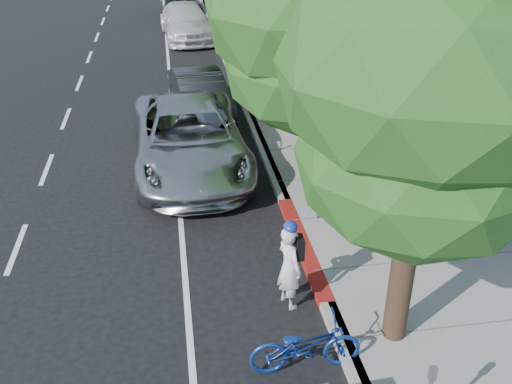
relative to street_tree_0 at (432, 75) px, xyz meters
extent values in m
plane|color=black|center=(-0.90, 2.00, -4.74)|extent=(120.00, 120.00, 0.00)
cube|color=gray|center=(1.40, 10.00, -4.67)|extent=(4.60, 56.00, 0.15)
cube|color=#9E998E|center=(-0.90, 10.00, -4.67)|extent=(0.30, 56.00, 0.15)
cube|color=maroon|center=(-0.90, 3.00, -4.67)|extent=(0.32, 4.00, 0.15)
cylinder|color=black|center=(0.00, 0.00, -3.37)|extent=(0.40, 0.40, 2.74)
ellipsoid|color=#214A16|center=(0.00, 0.00, -1.21)|extent=(3.70, 3.70, 2.96)
ellipsoid|color=#214A16|center=(0.00, 0.00, 0.12)|extent=(4.35, 4.35, 3.48)
cylinder|color=black|center=(0.00, 6.00, -3.45)|extent=(0.40, 0.40, 2.58)
ellipsoid|color=#214A16|center=(0.00, 6.00, -1.43)|extent=(4.58, 4.58, 3.67)
ellipsoid|color=#214A16|center=(0.00, 6.00, -0.18)|extent=(5.39, 5.39, 4.31)
cylinder|color=black|center=(0.00, 12.00, -3.58)|extent=(0.40, 0.40, 2.31)
ellipsoid|color=#214A16|center=(0.00, 12.00, -1.76)|extent=(3.94, 3.94, 3.15)
cylinder|color=black|center=(0.00, 18.00, -3.38)|extent=(0.40, 0.40, 2.72)
cylinder|color=black|center=(0.00, 24.00, -3.31)|extent=(0.40, 0.40, 2.87)
imported|color=silver|center=(-1.60, 1.26, -3.89)|extent=(0.60, 0.72, 1.69)
imported|color=#163997|center=(-1.67, -0.40, -4.26)|extent=(1.84, 0.65, 0.97)
imported|color=#ACACB0|center=(-3.10, 7.50, -3.85)|extent=(3.17, 6.53, 1.79)
imported|color=#222327|center=(-2.51, 11.57, -4.00)|extent=(2.13, 4.67, 1.49)
imported|color=silver|center=(-2.43, 23.00, -3.90)|extent=(2.82, 5.98, 1.69)
imported|color=black|center=(-2.56, 29.58, -3.96)|extent=(2.17, 4.68, 1.55)
imported|color=black|center=(1.75, 12.44, -3.76)|extent=(0.98, 0.89, 1.66)
camera|label=1|loc=(-3.53, -7.08, 2.27)|focal=40.00mm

